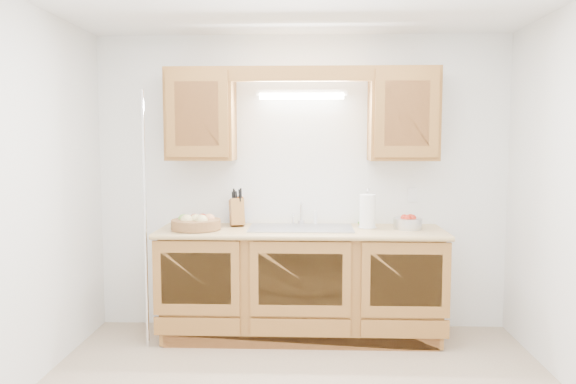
{
  "coord_description": "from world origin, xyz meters",
  "views": [
    {
      "loc": [
        0.06,
        -3.31,
        1.61
      ],
      "look_at": [
        -0.09,
        0.85,
        1.23
      ],
      "focal_mm": 35.0,
      "sensor_mm": 36.0,
      "label": 1
    }
  ],
  "objects_px": {
    "fruit_basket": "(196,223)",
    "knife_block": "(237,212)",
    "apple_bowl": "(408,223)",
    "paper_towel": "(368,212)"
  },
  "relations": [
    {
      "from": "knife_block",
      "to": "fruit_basket",
      "type": "bearing_deg",
      "value": -160.49
    },
    {
      "from": "fruit_basket",
      "to": "paper_towel",
      "type": "distance_m",
      "value": 1.39
    },
    {
      "from": "paper_towel",
      "to": "fruit_basket",
      "type": "bearing_deg",
      "value": -175.22
    },
    {
      "from": "fruit_basket",
      "to": "apple_bowl",
      "type": "xyz_separation_m",
      "value": [
        1.7,
        0.1,
        -0.0
      ]
    },
    {
      "from": "apple_bowl",
      "to": "paper_towel",
      "type": "bearing_deg",
      "value": 176.39
    },
    {
      "from": "knife_block",
      "to": "apple_bowl",
      "type": "bearing_deg",
      "value": -20.75
    },
    {
      "from": "fruit_basket",
      "to": "paper_towel",
      "type": "bearing_deg",
      "value": 4.78
    },
    {
      "from": "fruit_basket",
      "to": "knife_block",
      "type": "relative_size",
      "value": 1.37
    },
    {
      "from": "fruit_basket",
      "to": "apple_bowl",
      "type": "distance_m",
      "value": 1.71
    },
    {
      "from": "fruit_basket",
      "to": "knife_block",
      "type": "xyz_separation_m",
      "value": [
        0.3,
        0.21,
        0.06
      ]
    }
  ]
}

